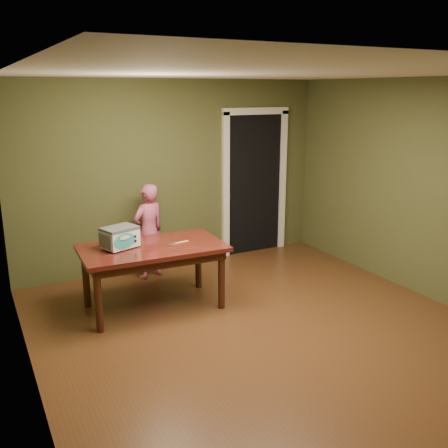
# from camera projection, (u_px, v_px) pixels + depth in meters

# --- Properties ---
(floor) EXTENTS (5.00, 5.00, 0.00)m
(floor) POSITION_uv_depth(u_px,v_px,m) (269.00, 335.00, 5.16)
(floor) COLOR #542C18
(floor) RESTS_ON ground
(room_shell) EXTENTS (4.52, 5.02, 2.61)m
(room_shell) POSITION_uv_depth(u_px,v_px,m) (273.00, 171.00, 4.71)
(room_shell) COLOR #464B28
(room_shell) RESTS_ON ground
(doorway) EXTENTS (1.10, 0.66, 2.25)m
(doorway) POSITION_uv_depth(u_px,v_px,m) (245.00, 182.00, 7.84)
(doorway) COLOR black
(doorway) RESTS_ON ground
(dining_table) EXTENTS (1.64, 0.97, 0.75)m
(dining_table) POSITION_uv_depth(u_px,v_px,m) (153.00, 254.00, 5.65)
(dining_table) COLOR #3D110D
(dining_table) RESTS_ON floor
(toy_oven) EXTENTS (0.45, 0.37, 0.24)m
(toy_oven) POSITION_uv_depth(u_px,v_px,m) (120.00, 237.00, 5.50)
(toy_oven) COLOR #4C4F54
(toy_oven) RESTS_ON dining_table
(baking_pan) EXTENTS (0.10, 0.10, 0.02)m
(baking_pan) POSITION_uv_depth(u_px,v_px,m) (174.00, 245.00, 5.61)
(baking_pan) COLOR silver
(baking_pan) RESTS_ON dining_table
(spatula) EXTENTS (0.18, 0.05, 0.01)m
(spatula) POSITION_uv_depth(u_px,v_px,m) (181.00, 242.00, 5.74)
(spatula) COLOR #ECCB66
(spatula) RESTS_ON dining_table
(child) EXTENTS (0.54, 0.44, 1.28)m
(child) POSITION_uv_depth(u_px,v_px,m) (149.00, 231.00, 6.60)
(child) COLOR #C14F72
(child) RESTS_ON floor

